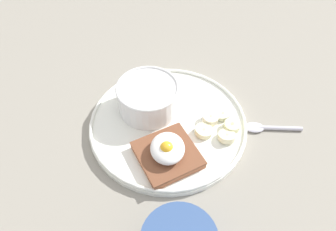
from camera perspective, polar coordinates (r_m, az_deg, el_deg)
ground_plane at (r=61.35cm, az=0.00°, el=-2.42°), size 120.00×120.00×2.00cm
plate at (r=59.94cm, az=0.00°, el=-1.37°), size 28.73×28.73×1.60cm
oatmeal_bowl at (r=60.24cm, az=-3.49°, el=3.17°), size 11.51×11.51×5.57cm
toast_slice at (r=54.59cm, az=-0.08°, el=-6.86°), size 12.57×12.57×1.54cm
poached_egg at (r=52.91cm, az=-0.10°, el=-5.72°), size 6.32×5.62×3.12cm
banana_slice_front at (r=61.23cm, az=9.48°, el=0.20°), size 4.26×4.27×1.20cm
banana_slice_left at (r=60.01cm, az=7.41°, el=-0.44°), size 4.17×4.16×1.55cm
banana_slice_back at (r=57.93cm, az=10.18°, el=-3.59°), size 3.60×3.48×1.61cm
banana_slice_right at (r=58.16cm, az=6.24°, el=-2.69°), size 4.02×4.09×1.42cm
banana_slice_inner at (r=59.58cm, az=11.09°, el=-1.77°), size 4.10×4.10×1.38cm
spoon at (r=62.42cm, az=16.66°, el=-2.05°), size 2.73×10.60×0.80cm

